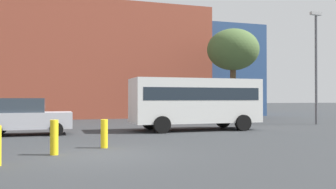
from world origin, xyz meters
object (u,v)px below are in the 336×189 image
bare_tree_0 (233,50)px  street_lamp (316,60)px  parked_car_2 (26,117)px  white_bus (195,100)px  bollard_yellow_2 (54,137)px  bollard_yellow_1 (104,134)px

bare_tree_0 → street_lamp: 6.73m
parked_car_2 → street_lamp: 17.95m
parked_car_2 → white_bus: size_ratio=0.58×
parked_car_2 → white_bus: (8.40, 0.01, 0.77)m
parked_car_2 → white_bus: bearing=0.1°
parked_car_2 → street_lamp: (17.55, 1.66, 3.35)m
white_bus → bollard_yellow_2: bearing=-137.6°
bollard_yellow_1 → street_lamp: street_lamp is taller
bare_tree_0 → bollard_yellow_2: (-13.40, -14.13, -4.95)m
parked_car_2 → street_lamp: size_ratio=0.54×
white_bus → bollard_yellow_2: white_bus is taller
white_bus → bollard_yellow_1: (-5.54, -5.48, -1.13)m
bollard_yellow_1 → bollard_yellow_2: (-1.63, -1.08, 0.04)m
parked_car_2 → bare_tree_0: bearing=27.4°
bollard_yellow_1 → street_lamp: size_ratio=0.13×
parked_car_2 → bollard_yellow_2: parked_car_2 is taller
bollard_yellow_2 → bare_tree_0: bearing=46.5°
bare_tree_0 → bollard_yellow_2: size_ratio=6.81×
bollard_yellow_2 → street_lamp: bearing=26.7°
bollard_yellow_1 → street_lamp: (14.69, 7.13, 3.70)m
bollard_yellow_1 → bare_tree_0: bearing=48.0°
bollard_yellow_1 → street_lamp: 16.75m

